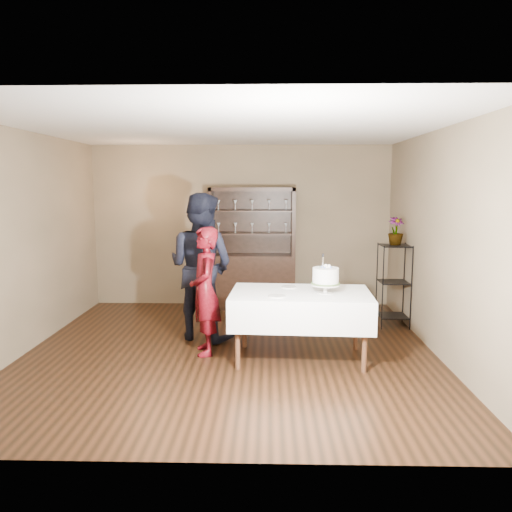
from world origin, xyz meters
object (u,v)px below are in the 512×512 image
Objects in this scene: plant_etagere at (394,282)px; cake_table at (300,308)px; woman at (205,291)px; man at (201,267)px; cake at (326,277)px; potted_plant at (396,231)px; china_hutch at (252,268)px.

plant_etagere reaches higher than cake_table.
plant_etagere is 2.87m from woman.
man is at bearing 179.43° from woman.
plant_etagere is at bearing 103.59° from woman.
cake is (1.42, -0.23, 0.22)m from woman.
plant_etagere is 0.62× the size of man.
man is 1.77m from cake.
plant_etagere is 1.92m from cake.
cake_table is at bearing -134.50° from potted_plant.
potted_plant is at bearing 45.50° from cake_table.
china_hutch is 2.37m from woman.
cake reaches higher than cake_table.
china_hutch is 1.67× the size of plant_etagere.
china_hutch is 1.29× the size of woman.
plant_etagere is 2.59× the size of cake.
woman is 3.87× the size of potted_plant.
plant_etagere is at bearing -141.92° from man.
cake is at bearing 175.92° from man.
woman is at bearing 170.69° from cake.
china_hutch reaches higher than potted_plant.
cake is 1.16× the size of potted_plant.
man is 2.82m from potted_plant.
woman is at bearing -153.89° from plant_etagere.
woman is at bearing -102.08° from china_hutch.
cake_table is 1.54m from man.
plant_etagere is 3.00× the size of potted_plant.
woman is 0.80× the size of man.
man is at bearing -110.29° from china_hutch.
man is (-0.63, -1.69, 0.31)m from china_hutch.
cake_table is at bearing 169.61° from cake.
china_hutch is 2.58m from cake_table.
china_hutch is 1.03× the size of man.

